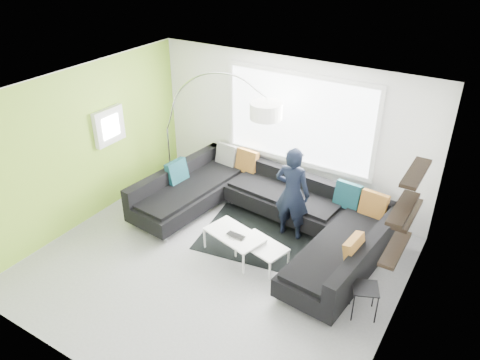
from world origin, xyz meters
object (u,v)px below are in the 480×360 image
at_px(sectional_sofa, 260,216).
at_px(arc_lamp, 167,129).
at_px(coffee_table, 248,248).
at_px(laptop, 234,237).
at_px(person, 292,193).
at_px(side_table, 364,301).

height_order(sectional_sofa, arc_lamp, arc_lamp).
xyz_separation_m(sectional_sofa, coffee_table, (0.16, -0.67, -0.19)).
relative_size(arc_lamp, laptop, 8.03).
distance_m(sectional_sofa, person, 0.70).
xyz_separation_m(arc_lamp, person, (2.87, -0.25, -0.45)).
bearing_deg(laptop, person, 68.79).
xyz_separation_m(arc_lamp, laptop, (2.38, -1.32, -0.87)).
bearing_deg(coffee_table, laptop, -133.42).
bearing_deg(coffee_table, person, 86.98).
xyz_separation_m(side_table, laptop, (-2.19, 0.10, 0.18)).
relative_size(arc_lamp, person, 1.53).
bearing_deg(person, sectional_sofa, 28.90).
xyz_separation_m(coffee_table, side_table, (2.01, -0.22, 0.03)).
distance_m(sectional_sofa, side_table, 2.34).
xyz_separation_m(coffee_table, laptop, (-0.19, -0.12, 0.22)).
bearing_deg(sectional_sofa, laptop, -86.57).
relative_size(person, laptop, 5.24).
bearing_deg(side_table, person, 145.58).
bearing_deg(coffee_table, side_table, 7.95).
distance_m(sectional_sofa, laptop, 0.78).
relative_size(coffee_table, arc_lamp, 0.48).
bearing_deg(arc_lamp, sectional_sofa, -13.79).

